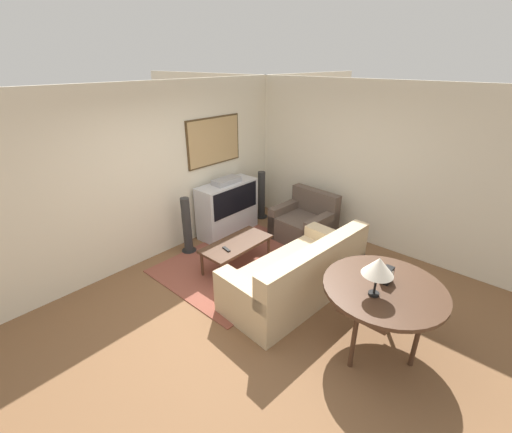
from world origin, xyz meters
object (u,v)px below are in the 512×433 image
Objects in this scene: table_lamp at (378,267)px; mantel_clock at (387,275)px; coffee_table at (236,245)px; console_table at (384,292)px; speaker_tower_left at (187,227)px; speaker_tower_right at (261,196)px; armchair at (304,224)px; tv at (228,208)px; couch at (298,276)px.

table_lamp reaches higher than mantel_clock.
coffee_table is 2.34m from console_table.
speaker_tower_left is at bearing 87.90° from table_lamp.
speaker_tower_right reaches higher than console_table.
console_table is at bearing -92.75° from coffee_table.
console_table is (-1.59, -2.07, 0.45)m from armchair.
tv is 1.03× the size of coffee_table.
speaker_tower_left is at bearing 93.23° from mantel_clock.
speaker_tower_left is (-0.20, 0.95, 0.07)m from coffee_table.
armchair is 1.21m from speaker_tower_right.
table_lamp is (-1.05, -3.23, 0.64)m from tv.
coffee_table is 1.16× the size of speaker_tower_left.
console_table is 7.54× the size of mantel_clock.
console_table is 1.31× the size of speaker_tower_right.
armchair is (1.43, 0.87, -0.02)m from couch.
console_table is (-0.85, -3.26, 0.24)m from tv.
mantel_clock is at bearing -103.08° from tv.
table_lamp is 0.39m from mantel_clock.
speaker_tower_right is at bearing 61.33° from console_table.
armchair is 2.65m from console_table.
mantel_clock is at bearing -0.18° from table_lamp.
speaker_tower_right is (1.78, 3.25, -0.29)m from console_table.
mantel_clock is (-1.49, -2.04, 0.60)m from armchair.
speaker_tower_left is 1.87m from speaker_tower_right.
tv is 3.46m from table_lamp.
speaker_tower_right is (1.87, 0.00, 0.00)m from speaker_tower_left.
tv is 3.34m from mantel_clock.
tv is 2.19m from couch.
console_table is (-0.11, -2.31, 0.36)m from coffee_table.
coffee_table is at bearing 82.10° from table_lamp.
tv is 1.16× the size of armchair.
coffee_table is 2.61× the size of table_lamp.
tv is at bearing -104.36° from couch.
mantel_clock reaches higher than speaker_tower_left.
coffee_table is (-0.05, 1.11, 0.07)m from couch.
armchair is 2.84m from table_lamp.
speaker_tower_left is at bearing -179.51° from tv.
couch is 2.08m from speaker_tower_left.
tv is 0.93m from speaker_tower_right.
couch is 4.86× the size of table_lamp.
couch is at bearing -83.27° from speaker_tower_left.
table_lamp is (-0.32, -2.27, 0.75)m from coffee_table.
speaker_tower_right reaches higher than couch.
armchair is 5.95× the size of mantel_clock.
tv is 1.42m from armchair.
armchair is at bearing -9.13° from coffee_table.
speaker_tower_right is at bearing 0.00° from speaker_tower_left.
speaker_tower_left reaches higher than console_table.
coffee_table is at bearing -83.56° from couch.
mantel_clock is (-0.02, -2.27, 0.51)m from coffee_table.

